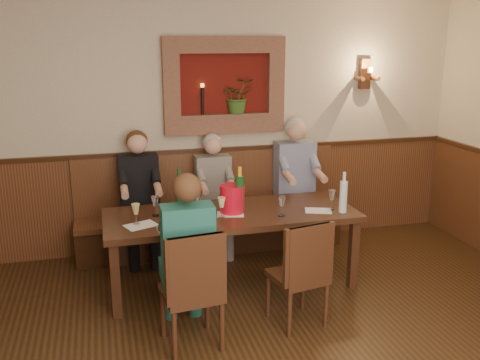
# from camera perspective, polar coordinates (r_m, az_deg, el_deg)

# --- Properties ---
(room_shell) EXTENTS (6.04, 6.04, 2.82)m
(room_shell) POSITION_cam_1_polar(r_m,az_deg,el_deg) (3.13, 7.21, 5.95)
(room_shell) COLOR #C6B496
(room_shell) RESTS_ON ground
(wainscoting) EXTENTS (6.02, 6.02, 1.15)m
(wainscoting) POSITION_cam_1_polar(r_m,az_deg,el_deg) (3.57, 6.50, -15.13)
(wainscoting) COLOR #4B2815
(wainscoting) RESTS_ON ground
(wall_niche) EXTENTS (1.36, 0.30, 1.06)m
(wall_niche) POSITION_cam_1_polar(r_m,az_deg,el_deg) (6.00, -1.27, 9.61)
(wall_niche) COLOR #5E120D
(wall_niche) RESTS_ON ground
(wall_sconce) EXTENTS (0.25, 0.20, 0.35)m
(wall_sconce) POSITION_cam_1_polar(r_m,az_deg,el_deg) (6.57, 13.23, 10.89)
(wall_sconce) COLOR #4B2815
(wall_sconce) RESTS_ON ground
(dining_table) EXTENTS (2.40, 0.90, 0.75)m
(dining_table) POSITION_cam_1_polar(r_m,az_deg,el_deg) (5.14, -0.94, -4.25)
(dining_table) COLOR #351E10
(dining_table) RESTS_ON ground
(bench) EXTENTS (3.00, 0.45, 1.11)m
(bench) POSITION_cam_1_polar(r_m,az_deg,el_deg) (6.13, -3.06, -4.49)
(bench) COLOR #381E0F
(bench) RESTS_ON ground
(chair_near_left) EXTENTS (0.48, 0.48, 0.99)m
(chair_near_left) POSITION_cam_1_polar(r_m,az_deg,el_deg) (4.33, -5.12, -13.86)
(chair_near_left) COLOR #351E10
(chair_near_left) RESTS_ON ground
(chair_near_right) EXTENTS (0.49, 0.49, 0.94)m
(chair_near_right) POSITION_cam_1_polar(r_m,az_deg,el_deg) (4.65, 6.22, -11.94)
(chair_near_right) COLOR #351E10
(chair_near_right) RESTS_ON ground
(person_bench_left) EXTENTS (0.42, 0.51, 1.42)m
(person_bench_left) POSITION_cam_1_polar(r_m,az_deg,el_deg) (5.84, -10.53, -3.02)
(person_bench_left) COLOR black
(person_bench_left) RESTS_ON ground
(person_bench_mid) EXTENTS (0.39, 0.48, 1.35)m
(person_bench_mid) POSITION_cam_1_polar(r_m,az_deg,el_deg) (5.96, -2.71, -2.73)
(person_bench_mid) COLOR #615C59
(person_bench_mid) RESTS_ON ground
(person_bench_right) EXTENTS (0.45, 0.55, 1.50)m
(person_bench_right) POSITION_cam_1_polar(r_m,az_deg,el_deg) (6.20, 6.06, -1.44)
(person_bench_right) COLOR navy
(person_bench_right) RESTS_ON ground
(person_chair_front) EXTENTS (0.40, 0.50, 1.39)m
(person_chair_front) POSITION_cam_1_polar(r_m,az_deg,el_deg) (4.37, -5.67, -9.40)
(person_chair_front) COLOR #184454
(person_chair_front) RESTS_ON ground
(spittoon_bucket) EXTENTS (0.27, 0.27, 0.27)m
(spittoon_bucket) POSITION_cam_1_polar(r_m,az_deg,el_deg) (5.08, -0.83, -2.02)
(spittoon_bucket) COLOR red
(spittoon_bucket) RESTS_ON dining_table
(wine_bottle_green_a) EXTENTS (0.11, 0.11, 0.45)m
(wine_bottle_green_a) POSITION_cam_1_polar(r_m,az_deg,el_deg) (5.03, -0.03, -1.49)
(wine_bottle_green_a) COLOR #19471E
(wine_bottle_green_a) RESTS_ON dining_table
(wine_bottle_green_b) EXTENTS (0.10, 0.10, 0.42)m
(wine_bottle_green_b) POSITION_cam_1_polar(r_m,az_deg,el_deg) (5.14, -6.48, -1.44)
(wine_bottle_green_b) COLOR #19471E
(wine_bottle_green_b) RESTS_ON dining_table
(water_bottle) EXTENTS (0.10, 0.10, 0.39)m
(water_bottle) POSITION_cam_1_polar(r_m,az_deg,el_deg) (5.17, 10.96, -1.67)
(water_bottle) COLOR silver
(water_bottle) RESTS_ON dining_table
(tasting_sheet_a) EXTENTS (0.33, 0.28, 0.00)m
(tasting_sheet_a) POSITION_cam_1_polar(r_m,az_deg,el_deg) (4.85, -10.51, -4.78)
(tasting_sheet_a) COLOR white
(tasting_sheet_a) RESTS_ON dining_table
(tasting_sheet_b) EXTENTS (0.29, 0.23, 0.00)m
(tasting_sheet_b) POSITION_cam_1_polar(r_m,az_deg,el_deg) (5.06, -1.02, -3.66)
(tasting_sheet_b) COLOR white
(tasting_sheet_b) RESTS_ON dining_table
(tasting_sheet_c) EXTENTS (0.30, 0.25, 0.00)m
(tasting_sheet_c) POSITION_cam_1_polar(r_m,az_deg,el_deg) (5.22, 8.34, -3.25)
(tasting_sheet_c) COLOR white
(tasting_sheet_c) RESTS_ON dining_table
(tasting_sheet_d) EXTENTS (0.31, 0.22, 0.00)m
(tasting_sheet_d) POSITION_cam_1_polar(r_m,az_deg,el_deg) (4.77, -5.51, -4.91)
(tasting_sheet_d) COLOR white
(tasting_sheet_d) RESTS_ON dining_table
(wine_glass_0) EXTENTS (0.08, 0.08, 0.19)m
(wine_glass_0) POSITION_cam_1_polar(r_m,az_deg,el_deg) (5.01, 4.46, -2.79)
(wine_glass_0) COLOR white
(wine_glass_0) RESTS_ON dining_table
(wine_glass_1) EXTENTS (0.08, 0.08, 0.19)m
(wine_glass_1) POSITION_cam_1_polar(r_m,az_deg,el_deg) (4.72, -3.27, -3.87)
(wine_glass_1) COLOR #EFE48F
(wine_glass_1) RESTS_ON dining_table
(wine_glass_2) EXTENTS (0.08, 0.08, 0.19)m
(wine_glass_2) POSITION_cam_1_polar(r_m,az_deg,el_deg) (5.17, -4.45, -2.19)
(wine_glass_2) COLOR white
(wine_glass_2) RESTS_ON dining_table
(wine_glass_3) EXTENTS (0.08, 0.08, 0.19)m
(wine_glass_3) POSITION_cam_1_polar(r_m,az_deg,el_deg) (5.05, -9.03, -2.77)
(wine_glass_3) COLOR white
(wine_glass_3) RESTS_ON dining_table
(wine_glass_4) EXTENTS (0.08, 0.08, 0.19)m
(wine_glass_4) POSITION_cam_1_polar(r_m,az_deg,el_deg) (4.79, -6.07, -3.68)
(wine_glass_4) COLOR #EFE48F
(wine_glass_4) RESTS_ON dining_table
(wine_glass_5) EXTENTS (0.08, 0.08, 0.19)m
(wine_glass_5) POSITION_cam_1_polar(r_m,az_deg,el_deg) (5.25, 0.02, -1.90)
(wine_glass_5) COLOR #EFE48F
(wine_glass_5) RESTS_ON dining_table
(wine_glass_6) EXTENTS (0.08, 0.08, 0.19)m
(wine_glass_6) POSITION_cam_1_polar(r_m,az_deg,el_deg) (5.25, 9.74, -2.10)
(wine_glass_6) COLOR white
(wine_glass_6) RESTS_ON dining_table
(wine_glass_7) EXTENTS (0.08, 0.08, 0.19)m
(wine_glass_7) POSITION_cam_1_polar(r_m,az_deg,el_deg) (4.96, -1.98, -2.92)
(wine_glass_7) COLOR #EFE48F
(wine_glass_7) RESTS_ON dining_table
(wine_glass_8) EXTENTS (0.08, 0.08, 0.19)m
(wine_glass_8) POSITION_cam_1_polar(r_m,az_deg,el_deg) (4.86, -11.04, -3.60)
(wine_glass_8) COLOR #EFE48F
(wine_glass_8) RESTS_ON dining_table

